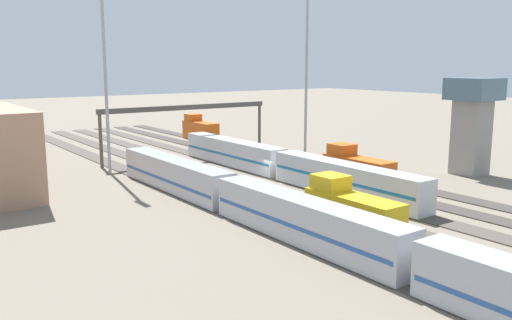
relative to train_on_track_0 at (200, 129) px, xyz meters
The scene contains 16 objects.
ground_plane 40.90m from the train_on_track_0, 162.18° to the left, with size 400.00×400.00×0.00m, color #756B5B.
track_bed_0 38.94m from the train_on_track_0, behind, with size 140.00×2.80×0.12m, color #3D3833.
track_bed_1 39.26m from the train_on_track_0, behind, with size 140.00×2.80×0.12m, color #3D3833.
track_bed_2 40.21m from the train_on_track_0, 165.58° to the left, with size 140.00×2.80×0.12m, color #4C443D.
track_bed_3 41.73m from the train_on_track_0, 158.91° to the left, with size 140.00×2.80×0.12m, color #4C443D.
track_bed_4 43.78m from the train_on_track_0, 152.78° to the left, with size 140.00×2.80×0.12m, color #4C443D.
track_bed_5 46.28m from the train_on_track_0, 147.26° to the left, with size 140.00×2.80×0.12m, color #4C443D.
train_on_track_0 is the anchor object (origin of this frame).
train_on_track_1 48.96m from the train_on_track_0, behind, with size 10.00×3.00×5.00m.
train_on_track_5 66.55m from the train_on_track_0, 157.93° to the left, with size 71.40×3.06×3.80m.
train_on_track_4 65.57m from the train_on_track_0, 162.24° to the left, with size 10.00×3.00×5.00m.
train_on_track_2 40.94m from the train_on_track_0, 165.86° to the left, with size 47.20×3.06×3.80m.
light_mast_0 35.03m from the train_on_track_0, behind, with size 2.80×0.70×30.47m.
light_mast_1 39.17m from the train_on_track_0, 129.15° to the left, with size 2.80×0.70×29.39m.
signal_gantry 22.48m from the train_on_track_0, 145.06° to the left, with size 0.70×30.00×8.80m.
control_tower 54.69m from the train_on_track_0, 165.76° to the right, with size 6.00×6.00×13.47m.
Camera 1 is at (-57.01, 42.10, 15.38)m, focal length 37.85 mm.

